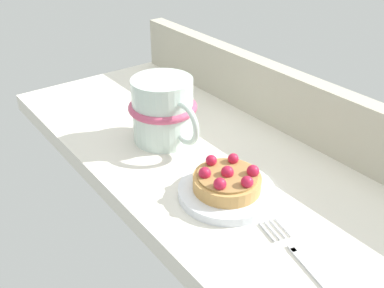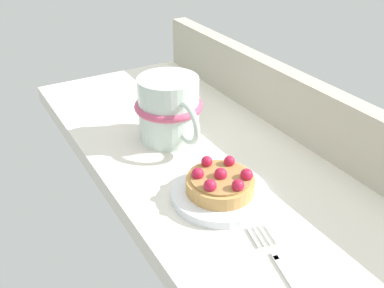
% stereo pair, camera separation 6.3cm
% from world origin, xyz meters
% --- Properties ---
extents(ground_plane, '(0.82, 0.34, 0.03)m').
position_xyz_m(ground_plane, '(0.00, 0.00, -0.02)').
color(ground_plane, silver).
extents(window_rail_back, '(0.80, 0.03, 0.10)m').
position_xyz_m(window_rail_back, '(0.00, 0.15, 0.05)').
color(window_rail_back, '#B2AD99').
rests_on(window_rail_back, ground_plane).
extents(dessert_plate, '(0.13, 0.13, 0.01)m').
position_xyz_m(dessert_plate, '(0.08, -0.05, 0.01)').
color(dessert_plate, silver).
rests_on(dessert_plate, ground_plane).
extents(raspberry_tart, '(0.09, 0.09, 0.03)m').
position_xyz_m(raspberry_tart, '(0.08, -0.05, 0.02)').
color(raspberry_tart, tan).
rests_on(raspberry_tart, dessert_plate).
extents(coffee_mug, '(0.14, 0.11, 0.10)m').
position_xyz_m(coffee_mug, '(-0.09, -0.03, 0.05)').
color(coffee_mug, silver).
rests_on(coffee_mug, ground_plane).
extents(dessert_fork, '(0.17, 0.06, 0.01)m').
position_xyz_m(dessert_fork, '(0.23, -0.06, 0.00)').
color(dessert_fork, silver).
rests_on(dessert_fork, ground_plane).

